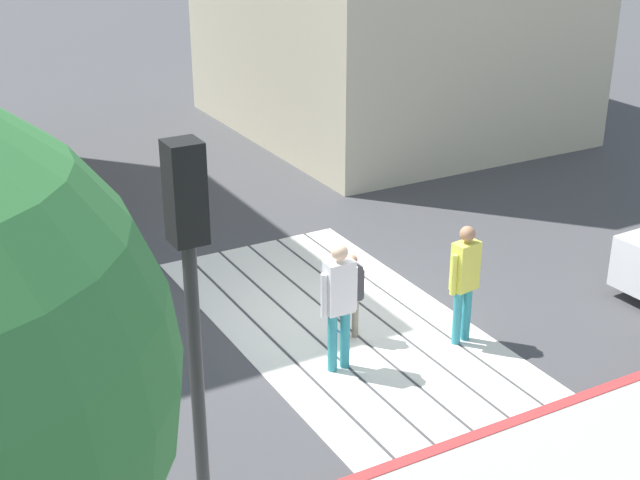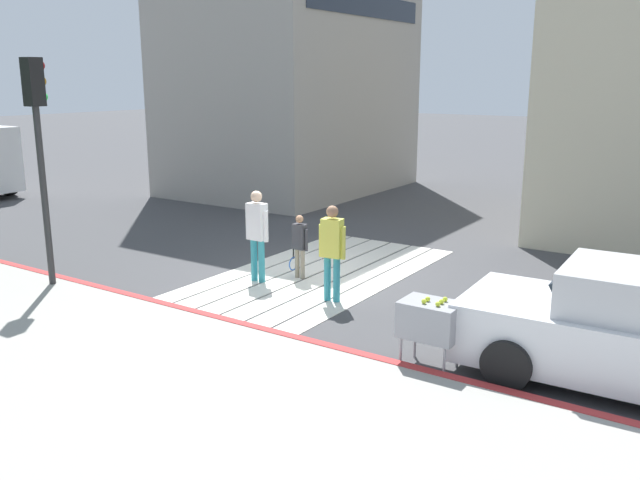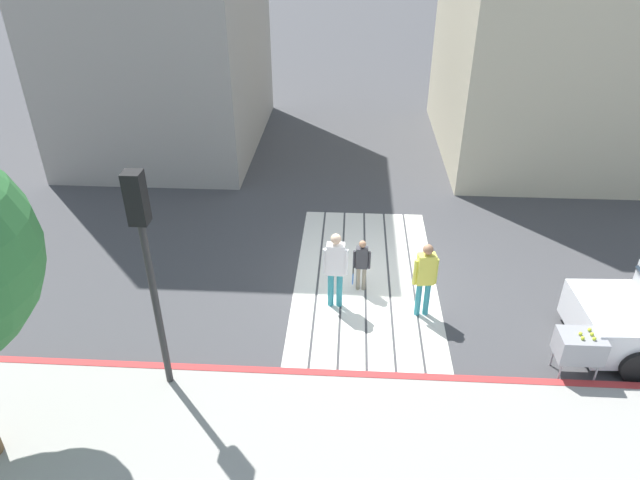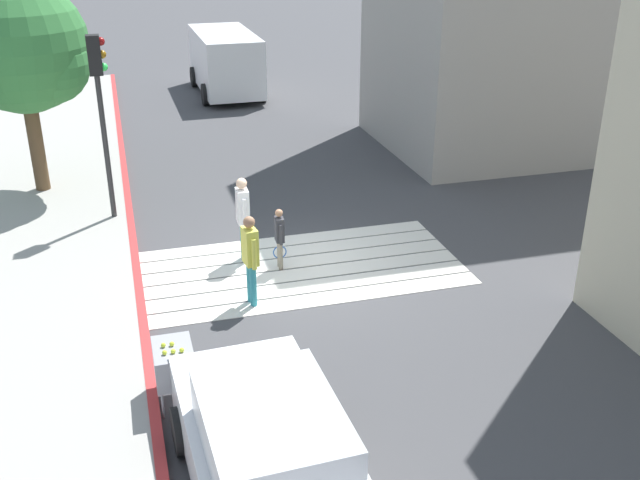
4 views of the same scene
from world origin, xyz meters
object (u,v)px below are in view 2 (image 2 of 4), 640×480
(tennis_ball_cart, at_px, (430,320))
(pedestrian_adult_trailing, at_px, (257,229))
(traffic_light_corner, at_px, (39,127))
(pedestrian_adult_lead, at_px, (332,246))
(car_parked_near_curb, at_px, (636,333))
(pedestrian_child_with_racket, at_px, (299,243))

(tennis_ball_cart, bearing_deg, pedestrian_adult_trailing, 67.64)
(traffic_light_corner, distance_m, tennis_ball_cart, 7.78)
(pedestrian_adult_lead, relative_size, pedestrian_adult_trailing, 0.97)
(car_parked_near_curb, relative_size, pedestrian_child_with_racket, 3.39)
(pedestrian_adult_lead, xyz_separation_m, pedestrian_adult_trailing, (0.20, 1.85, 0.04))
(pedestrian_adult_trailing, bearing_deg, pedestrian_adult_lead, -96.26)
(car_parked_near_curb, height_order, traffic_light_corner, traffic_light_corner)
(traffic_light_corner, relative_size, pedestrian_adult_trailing, 2.35)
(pedestrian_adult_trailing, xyz_separation_m, pedestrian_child_with_racket, (0.62, -0.55, -0.33))
(tennis_ball_cart, relative_size, pedestrian_child_with_racket, 0.79)
(pedestrian_adult_lead, bearing_deg, pedestrian_adult_trailing, 83.74)
(tennis_ball_cart, xyz_separation_m, pedestrian_child_with_racket, (2.47, 3.93, 0.03))
(pedestrian_adult_lead, distance_m, pedestrian_child_with_racket, 1.56)
(traffic_light_corner, bearing_deg, pedestrian_child_with_racket, -47.70)
(traffic_light_corner, relative_size, tennis_ball_cart, 4.17)
(traffic_light_corner, bearing_deg, car_parked_near_curb, -80.85)
(car_parked_near_curb, bearing_deg, traffic_light_corner, 99.15)
(tennis_ball_cart, height_order, pedestrian_child_with_racket, pedestrian_child_with_racket)
(pedestrian_adult_lead, bearing_deg, traffic_light_corner, 116.03)
(car_parked_near_curb, distance_m, tennis_ball_cart, 2.58)
(traffic_light_corner, relative_size, pedestrian_adult_lead, 2.44)
(car_parked_near_curb, xyz_separation_m, traffic_light_corner, (-1.58, 9.81, 2.30))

